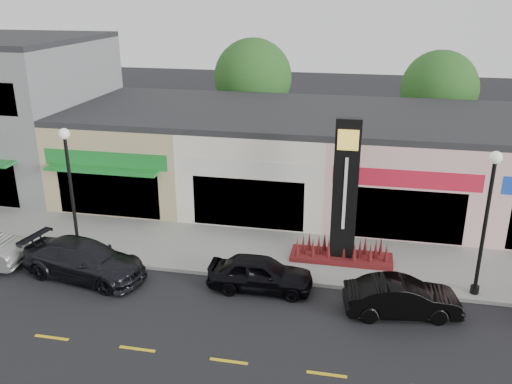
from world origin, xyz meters
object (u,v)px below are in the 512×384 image
lamp_west_near (70,180)px  car_black_conv (402,298)px  car_dark_sedan (84,260)px  car_black_sedan (260,273)px  lamp_east_near (487,210)px  pylon_sign (344,212)px

lamp_west_near → car_black_conv: lamp_west_near is taller
car_dark_sedan → car_black_sedan: size_ratio=1.28×
car_black_sedan → car_black_conv: 5.21m
lamp_east_near → car_black_sedan: size_ratio=1.38×
car_black_sedan → car_black_conv: (5.17, -0.67, -0.02)m
lamp_east_near → car_dark_sedan: (-14.88, -1.54, -2.74)m
lamp_east_near → lamp_west_near: bearing=180.0°
car_black_conv → lamp_east_near: bearing=-66.8°
pylon_sign → car_black_sedan: 4.32m
lamp_west_near → car_black_conv: bearing=-7.5°
lamp_east_near → pylon_sign: bearing=161.3°
lamp_west_near → pylon_sign: size_ratio=0.91×
lamp_west_near → pylon_sign: bearing=8.8°
lamp_west_near → car_dark_sedan: (1.12, -1.54, -2.74)m
car_black_sedan → car_black_conv: car_black_sedan is taller
car_dark_sedan → lamp_west_near: bearing=45.9°
car_dark_sedan → car_black_conv: (12.16, -0.22, -0.08)m
lamp_east_near → car_dark_sedan: 15.21m
lamp_west_near → car_dark_sedan: size_ratio=1.08×
car_dark_sedan → car_black_conv: size_ratio=1.27×
car_dark_sedan → car_black_sedan: bearing=-76.4°
lamp_west_near → car_black_conv: size_ratio=1.37×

